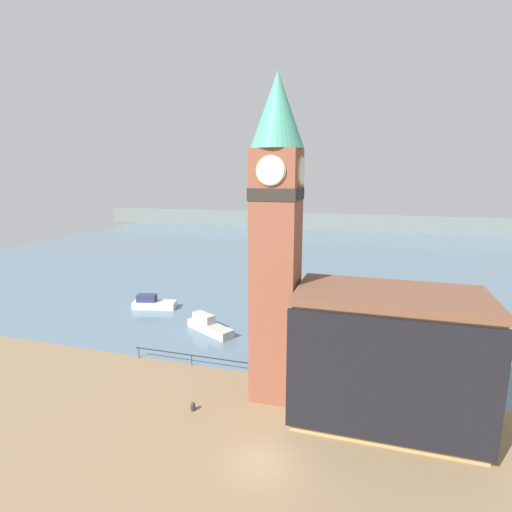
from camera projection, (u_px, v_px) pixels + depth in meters
The scene contains 9 objects.
ground_plane at pixel (260, 463), 25.17m from camera, with size 160.00×160.00×0.00m, color #846B4C.
water at pixel (346, 253), 91.69m from camera, with size 160.00×120.00×0.00m.
far_shoreline at pixel (355, 222), 128.70m from camera, with size 180.00×3.00×5.00m.
pier_railing at pixel (192, 356), 37.75m from camera, with size 12.08×0.08×1.09m.
clock_tower at pixel (276, 235), 30.38m from camera, with size 3.95×3.95×25.05m.
pier_building at pixel (387, 358), 28.66m from camera, with size 13.23×7.40×9.82m.
boat_near at pixel (209, 326), 45.96m from camera, with size 6.56×4.61×1.95m.
boat_far at pixel (153, 303), 54.04m from camera, with size 6.00×3.23×1.90m.
mooring_bollard_near at pixel (193, 406), 30.70m from camera, with size 0.38×0.38×0.65m.
Camera 1 is at (6.07, -21.15, 17.90)m, focal length 28.00 mm.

